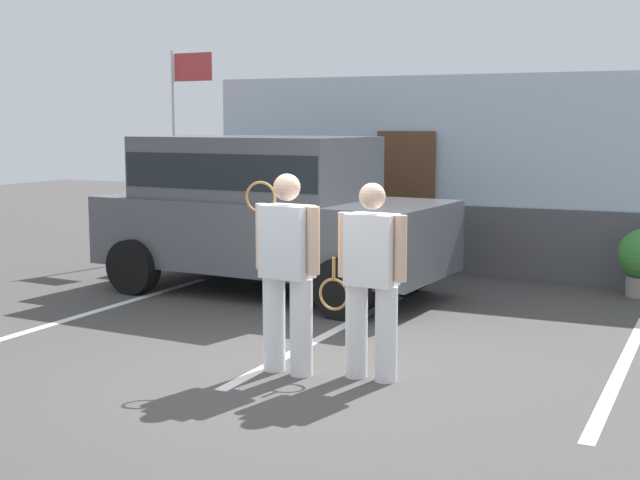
% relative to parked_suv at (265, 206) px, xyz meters
% --- Properties ---
extents(ground_plane, '(40.00, 40.00, 0.00)m').
position_rel_parked_suv_xyz_m(ground_plane, '(2.01, -3.30, -1.15)').
color(ground_plane, '#423F3D').
extents(parking_stripe_0, '(0.12, 4.40, 0.01)m').
position_rel_parked_suv_xyz_m(parking_stripe_0, '(-1.24, -1.80, -1.14)').
color(parking_stripe_0, silver).
rests_on(parking_stripe_0, ground_plane).
extents(parking_stripe_1, '(0.12, 4.40, 0.01)m').
position_rel_parked_suv_xyz_m(parking_stripe_1, '(1.74, -1.80, -1.14)').
color(parking_stripe_1, silver).
rests_on(parking_stripe_1, ground_plane).
extents(parking_stripe_2, '(0.12, 4.40, 0.01)m').
position_rel_parked_suv_xyz_m(parking_stripe_2, '(4.72, -1.80, -1.14)').
color(parking_stripe_2, silver).
rests_on(parking_stripe_2, ground_plane).
extents(house_frontage, '(8.20, 0.40, 2.92)m').
position_rel_parked_suv_xyz_m(house_frontage, '(2.00, 2.55, 0.22)').
color(house_frontage, silver).
rests_on(house_frontage, ground_plane).
extents(parked_suv, '(4.72, 2.41, 2.05)m').
position_rel_parked_suv_xyz_m(parked_suv, '(0.00, 0.00, 0.00)').
color(parked_suv, '#4C4F54').
rests_on(parked_suv, ground_plane).
extents(tennis_player_man, '(0.79, 0.33, 1.79)m').
position_rel_parked_suv_xyz_m(tennis_player_man, '(2.00, -3.28, -0.21)').
color(tennis_player_man, white).
rests_on(tennis_player_man, ground_plane).
extents(tennis_player_woman, '(0.90, 0.29, 1.73)m').
position_rel_parked_suv_xyz_m(tennis_player_woman, '(2.75, -3.14, -0.25)').
color(tennis_player_woman, white).
rests_on(tennis_player_woman, ground_plane).
extents(flag_pole, '(0.80, 0.08, 3.39)m').
position_rel_parked_suv_xyz_m(flag_pole, '(-2.70, 2.15, 1.18)').
color(flag_pole, silver).
rests_on(flag_pole, ground_plane).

